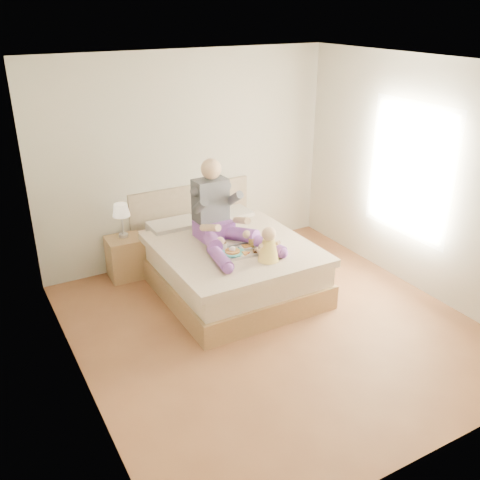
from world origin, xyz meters
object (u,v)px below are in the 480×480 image
bed (226,261)px  nightstand (126,257)px  adult (220,218)px  baby (268,247)px  tray (240,250)px

bed → nightstand: bearing=141.5°
adult → baby: (0.22, -0.72, -0.13)m
nightstand → adult: adult is taller
nightstand → bed: bearing=-36.6°
bed → adult: bearing=-176.6°
tray → bed: bearing=87.8°
nightstand → tray: size_ratio=1.18×
bed → tray: bed is taller
tray → baby: 0.39m
nightstand → adult: 1.38m
bed → baby: 0.87m
nightstand → adult: size_ratio=0.44×
tray → baby: (0.18, -0.32, 0.13)m
adult → nightstand: bearing=136.4°
bed → nightstand: (-1.00, 0.80, -0.05)m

